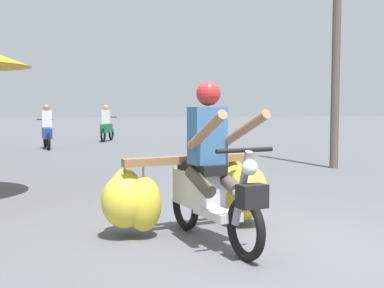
% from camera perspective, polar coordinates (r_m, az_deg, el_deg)
% --- Properties ---
extents(ground_plane, '(120.00, 120.00, 0.00)m').
position_cam_1_polar(ground_plane, '(4.83, 5.98, -11.73)').
color(ground_plane, '#56595E').
extents(motorbike_main_loaded, '(1.84, 1.91, 1.58)m').
position_cam_1_polar(motorbike_main_loaded, '(5.19, 0.18, -5.10)').
color(motorbike_main_loaded, black).
rests_on(motorbike_main_loaded, ground).
extents(motorbike_distant_ahead_left, '(0.68, 1.57, 1.40)m').
position_cam_1_polar(motorbike_distant_ahead_left, '(19.31, -9.76, 1.98)').
color(motorbike_distant_ahead_left, black).
rests_on(motorbike_distant_ahead_left, ground).
extents(motorbike_distant_ahead_right, '(0.56, 1.61, 1.40)m').
position_cam_1_polar(motorbike_distant_ahead_right, '(16.24, -16.31, 1.44)').
color(motorbike_distant_ahead_right, black).
rests_on(motorbike_distant_ahead_right, ground).
extents(motorbike_distant_far_ahead, '(0.78, 1.52, 1.40)m').
position_cam_1_polar(motorbike_distant_far_ahead, '(17.73, 2.10, 1.84)').
color(motorbike_distant_far_ahead, black).
rests_on(motorbike_distant_far_ahead, ground).
extents(utility_pole, '(0.18, 0.18, 6.86)m').
position_cam_1_polar(utility_pole, '(11.36, 16.29, 14.79)').
color(utility_pole, brown).
rests_on(utility_pole, ground).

